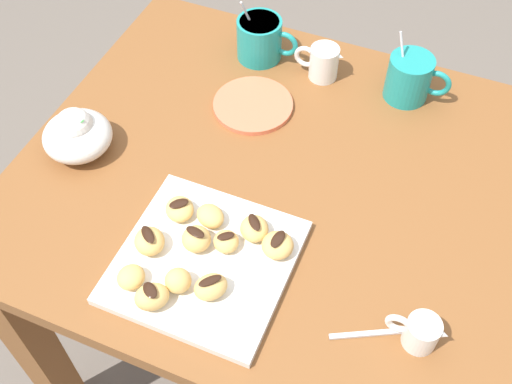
{
  "coord_description": "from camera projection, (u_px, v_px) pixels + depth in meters",
  "views": [
    {
      "loc": [
        0.24,
        -0.69,
        1.64
      ],
      "look_at": [
        -0.02,
        -0.07,
        0.77
      ],
      "focal_mm": 43.76,
      "sensor_mm": 36.0,
      "label": 1
    }
  ],
  "objects": [
    {
      "name": "coffee_mug_teal_left",
      "position": [
        260.0,
        38.0,
        1.32
      ],
      "size": [
        0.13,
        0.1,
        0.14
      ],
      "color": "teal",
      "rests_on": "dining_table"
    },
    {
      "name": "ground_plane",
      "position": [
        271.0,
        347.0,
        1.74
      ],
      "size": [
        8.0,
        8.0,
        0.0
      ],
      "primitive_type": "plane",
      "color": "#665B51"
    },
    {
      "name": "beignet_2",
      "position": [
        254.0,
        229.0,
        1.03
      ],
      "size": [
        0.07,
        0.07,
        0.03
      ],
      "primitive_type": "ellipsoid",
      "rotation": [
        0.0,
        0.0,
        5.25
      ],
      "color": "#E5B260",
      "rests_on": "pastry_plate_square"
    },
    {
      "name": "ice_cream_bowl",
      "position": [
        77.0,
        134.0,
        1.16
      ],
      "size": [
        0.13,
        0.13,
        0.1
      ],
      "color": "silver",
      "rests_on": "dining_table"
    },
    {
      "name": "chocolate_drizzle_9",
      "position": [
        278.0,
        239.0,
        1.0
      ],
      "size": [
        0.02,
        0.04,
        0.0
      ],
      "primitive_type": "ellipsoid",
      "rotation": [
        0.0,
        0.0,
        1.44
      ],
      "color": "black",
      "rests_on": "beignet_9"
    },
    {
      "name": "beignet_9",
      "position": [
        278.0,
        245.0,
        1.01
      ],
      "size": [
        0.07,
        0.07,
        0.03
      ],
      "primitive_type": "ellipsoid",
      "rotation": [
        0.0,
        0.0,
        1.13
      ],
      "color": "#E5B260",
      "rests_on": "pastry_plate_square"
    },
    {
      "name": "cream_pitcher_white",
      "position": [
        323.0,
        61.0,
        1.28
      ],
      "size": [
        0.1,
        0.06,
        0.07
      ],
      "color": "silver",
      "rests_on": "dining_table"
    },
    {
      "name": "chocolate_drizzle_2",
      "position": [
        254.0,
        222.0,
        1.02
      ],
      "size": [
        0.04,
        0.04,
        0.0
      ],
      "primitive_type": "ellipsoid",
      "rotation": [
        0.0,
        0.0,
        5.45
      ],
      "color": "black",
      "rests_on": "beignet_2"
    },
    {
      "name": "chocolate_drizzle_3",
      "position": [
        195.0,
        232.0,
        1.0
      ],
      "size": [
        0.04,
        0.02,
        0.0
      ],
      "primitive_type": "ellipsoid",
      "rotation": [
        0.0,
        0.0,
        6.1
      ],
      "color": "black",
      "rests_on": "beignet_3"
    },
    {
      "name": "pastry_plate_square",
      "position": [
        205.0,
        262.0,
        1.02
      ],
      "size": [
        0.28,
        0.28,
        0.02
      ],
      "primitive_type": "cube",
      "color": "silver",
      "rests_on": "dining_table"
    },
    {
      "name": "beignet_10",
      "position": [
        180.0,
        209.0,
        1.06
      ],
      "size": [
        0.07,
        0.07,
        0.03
      ],
      "primitive_type": "ellipsoid",
      "rotation": [
        0.0,
        0.0,
        0.67
      ],
      "color": "#E5B260",
      "rests_on": "pastry_plate_square"
    },
    {
      "name": "chocolate_drizzle_7",
      "position": [
        226.0,
        236.0,
        1.01
      ],
      "size": [
        0.03,
        0.03,
        0.0
      ],
      "primitive_type": "ellipsoid",
      "rotation": [
        0.0,
        0.0,
        0.69
      ],
      "color": "black",
      "rests_on": "beignet_7"
    },
    {
      "name": "beignet_8",
      "position": [
        150.0,
        241.0,
        1.02
      ],
      "size": [
        0.07,
        0.07,
        0.04
      ],
      "primitive_type": "ellipsoid",
      "rotation": [
        0.0,
        0.0,
        5.48
      ],
      "color": "#E5B260",
      "rests_on": "pastry_plate_square"
    },
    {
      "name": "dining_table",
      "position": [
        276.0,
        220.0,
        1.26
      ],
      "size": [
        0.95,
        0.83,
        0.75
      ],
      "color": "brown",
      "rests_on": "ground_plane"
    },
    {
      "name": "beignet_6",
      "position": [
        210.0,
        216.0,
        1.05
      ],
      "size": [
        0.07,
        0.06,
        0.03
      ],
      "primitive_type": "ellipsoid",
      "rotation": [
        0.0,
        0.0,
        4.23
      ],
      "color": "#E5B260",
      "rests_on": "pastry_plate_square"
    },
    {
      "name": "beignet_3",
      "position": [
        196.0,
        239.0,
        1.02
      ],
      "size": [
        0.07,
        0.07,
        0.04
      ],
      "primitive_type": "ellipsoid",
      "rotation": [
        0.0,
        0.0,
        5.72
      ],
      "color": "#E5B260",
      "rests_on": "pastry_plate_square"
    },
    {
      "name": "saucer_coral_left",
      "position": [
        253.0,
        105.0,
        1.25
      ],
      "size": [
        0.16,
        0.16,
        0.01
      ],
      "primitive_type": "cylinder",
      "color": "#E5704C",
      "rests_on": "dining_table"
    },
    {
      "name": "chocolate_drizzle_0",
      "position": [
        150.0,
        290.0,
        0.94
      ],
      "size": [
        0.04,
        0.03,
        0.0
      ],
      "primitive_type": "ellipsoid",
      "rotation": [
        0.0,
        0.0,
        2.52
      ],
      "color": "black",
      "rests_on": "beignet_0"
    },
    {
      "name": "beignet_7",
      "position": [
        226.0,
        242.0,
        1.02
      ],
      "size": [
        0.06,
        0.06,
        0.03
      ],
      "primitive_type": "ellipsoid",
      "rotation": [
        0.0,
        0.0,
        0.66
      ],
      "color": "#E5B260",
      "rests_on": "pastry_plate_square"
    },
    {
      "name": "beignet_4",
      "position": [
        131.0,
        277.0,
        0.98
      ],
      "size": [
        0.05,
        0.05,
        0.03
      ],
      "primitive_type": "ellipsoid",
      "rotation": [
        0.0,
        0.0,
        4.54
      ],
      "color": "#E5B260",
      "rests_on": "pastry_plate_square"
    },
    {
      "name": "beignet_1",
      "position": [
        211.0,
        287.0,
        0.97
      ],
      "size": [
        0.07,
        0.07,
        0.04
      ],
      "primitive_type": "ellipsoid",
      "rotation": [
        0.0,
        0.0,
        0.87
      ],
      "color": "#E5B260",
      "rests_on": "pastry_plate_square"
    },
    {
      "name": "chocolate_drizzle_8",
      "position": [
        148.0,
        234.0,
        1.0
      ],
      "size": [
        0.04,
        0.04,
        0.0
      ],
      "primitive_type": "ellipsoid",
      "rotation": [
        0.0,
        0.0,
        5.59
      ],
      "color": "black",
      "rests_on": "beignet_8"
    },
    {
      "name": "coffee_mug_teal_right",
      "position": [
        410.0,
        77.0,
        1.24
      ],
      "size": [
        0.13,
        0.09,
        0.14
      ],
      "color": "teal",
      "rests_on": "dining_table"
    },
    {
      "name": "beignet_0",
      "position": [
        152.0,
        297.0,
        0.95
      ],
      "size": [
        0.07,
        0.07,
        0.04
      ],
      "primitive_type": "ellipsoid",
      "rotation": [
        0.0,
        0.0,
        2.27
      ],
      "color": "#E5B260",
      "rests_on": "pastry_plate_square"
    },
    {
      "name": "loose_spoon_near_saucer",
      "position": [
        395.0,
        331.0,
        0.95
      ],
      "size": [
        0.15,
        0.08,
        0.01
      ],
      "color": "silver",
      "rests_on": "dining_table"
    },
    {
      "name": "chocolate_drizzle_1",
      "position": [
        210.0,
        281.0,
        0.95
      ],
      "size": [
        0.04,
        0.04,
        0.0
      ],
      "primitive_type": "ellipsoid",
      "rotation": [
        0.0,
        0.0,
        0.84
      ],
      "color": "black",
      "rests_on": "beignet_1"
    },
    {
      "name": "chocolate_drizzle_10",
      "position": [
        179.0,
        203.0,
        1.05
      ],
      "size": [
        0.04,
        0.04,
        0.0
      ],
      "primitive_type": "ellipsoid",
      "rotation": [
        0.0,
        0.0,
        0.77
      ],
      "color": "black",
      "rests_on": "beignet_10"
    },
    {
      "name": "beignet_5",
      "position": [
        178.0,
        281.0,
        0.97
      ],
      "size": [
        0.05,
        0.05,
        0.04
      ],
      "primitive_type": "ellipsoid",
      "rotation": [
        0.0,
        0.0,
        4.81
      ],
      "color": "#E5B260",
      "rests_on": "pastry_plate_square"
    },
    {
      "name": "chocolate_sauce_pitcher",
      "position": [
        421.0,
        332.0,
        0.92
      ],
      "size": [
        0.09,
        0.05,
        0.06
      ],
      "color": "silver",
      "rests_on": "dining_table"
    }
  ]
}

